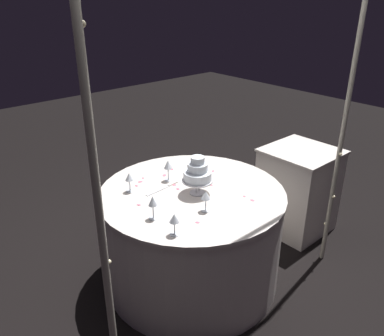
# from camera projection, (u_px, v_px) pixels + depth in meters

# --- Properties ---
(ground_plane) EXTENTS (12.00, 12.00, 0.00)m
(ground_plane) POSITION_uv_depth(u_px,v_px,m) (192.00, 277.00, 3.13)
(ground_plane) COLOR black
(decorative_arch) EXTENTS (2.06, 0.06, 2.50)m
(decorative_arch) POSITION_uv_depth(u_px,v_px,m) (260.00, 91.00, 2.09)
(decorative_arch) COLOR #B7B29E
(decorative_arch) RESTS_ON ground
(main_table) EXTENTS (1.34, 1.34, 0.78)m
(main_table) POSITION_uv_depth(u_px,v_px,m) (192.00, 236.00, 2.97)
(main_table) COLOR silver
(main_table) RESTS_ON ground
(side_table) EXTENTS (0.60, 0.60, 0.80)m
(side_table) POSITION_uv_depth(u_px,v_px,m) (298.00, 190.00, 3.62)
(side_table) COLOR silver
(side_table) RESTS_ON ground
(tiered_cake) EXTENTS (0.22, 0.22, 0.28)m
(tiered_cake) POSITION_uv_depth(u_px,v_px,m) (198.00, 173.00, 2.71)
(tiered_cake) COLOR silver
(tiered_cake) RESTS_ON main_table
(wine_glass_0) EXTENTS (0.06, 0.06, 0.15)m
(wine_glass_0) POSITION_uv_depth(u_px,v_px,m) (129.00, 178.00, 2.76)
(wine_glass_0) COLOR silver
(wine_glass_0) RESTS_ON main_table
(wine_glass_1) EXTENTS (0.06, 0.06, 0.14)m
(wine_glass_1) POSITION_uv_depth(u_px,v_px,m) (174.00, 219.00, 2.27)
(wine_glass_1) COLOR silver
(wine_glass_1) RESTS_ON main_table
(wine_glass_2) EXTENTS (0.06, 0.06, 0.14)m
(wine_glass_2) POSITION_uv_depth(u_px,v_px,m) (206.00, 196.00, 2.51)
(wine_glass_2) COLOR silver
(wine_glass_2) RESTS_ON main_table
(wine_glass_3) EXTENTS (0.06, 0.06, 0.17)m
(wine_glass_3) POSITION_uv_depth(u_px,v_px,m) (168.00, 165.00, 2.91)
(wine_glass_3) COLOR silver
(wine_glass_3) RESTS_ON main_table
(wine_glass_4) EXTENTS (0.06, 0.06, 0.16)m
(wine_glass_4) POSITION_uv_depth(u_px,v_px,m) (153.00, 202.00, 2.42)
(wine_glass_4) COLOR silver
(wine_glass_4) RESTS_ON main_table
(cake_knife) EXTENTS (0.30, 0.04, 0.01)m
(cake_knife) POSITION_uv_depth(u_px,v_px,m) (164.00, 188.00, 2.85)
(cake_knife) COLOR silver
(cake_knife) RESTS_ON main_table
(rose_petal_0) EXTENTS (0.03, 0.03, 0.00)m
(rose_petal_0) POSITION_uv_depth(u_px,v_px,m) (211.00, 185.00, 2.89)
(rose_petal_0) COLOR #EA6B84
(rose_petal_0) RESTS_ON main_table
(rose_petal_1) EXTENTS (0.04, 0.04, 0.00)m
(rose_petal_1) POSITION_uv_depth(u_px,v_px,m) (178.00, 189.00, 2.83)
(rose_petal_1) COLOR #EA6B84
(rose_petal_1) RESTS_ON main_table
(rose_petal_2) EXTENTS (0.03, 0.04, 0.00)m
(rose_petal_2) POSITION_uv_depth(u_px,v_px,m) (197.00, 222.00, 2.43)
(rose_petal_2) COLOR #EA6B84
(rose_petal_2) RESTS_ON main_table
(rose_petal_3) EXTENTS (0.03, 0.03, 0.00)m
(rose_petal_3) POSITION_uv_depth(u_px,v_px,m) (192.00, 180.00, 2.97)
(rose_petal_3) COLOR #EA6B84
(rose_petal_3) RESTS_ON main_table
(rose_petal_4) EXTENTS (0.04, 0.04, 0.00)m
(rose_petal_4) POSITION_uv_depth(u_px,v_px,m) (140.00, 182.00, 2.94)
(rose_petal_4) COLOR #EA6B84
(rose_petal_4) RESTS_ON main_table
(rose_petal_5) EXTENTS (0.03, 0.02, 0.00)m
(rose_petal_5) POSITION_uv_depth(u_px,v_px,m) (192.00, 167.00, 3.18)
(rose_petal_5) COLOR #EA6B84
(rose_petal_5) RESTS_ON main_table
(rose_petal_6) EXTENTS (0.04, 0.03, 0.00)m
(rose_petal_6) POSITION_uv_depth(u_px,v_px,m) (175.00, 185.00, 2.89)
(rose_petal_6) COLOR #EA6B84
(rose_petal_6) RESTS_ON main_table
(rose_petal_7) EXTENTS (0.03, 0.04, 0.00)m
(rose_petal_7) POSITION_uv_depth(u_px,v_px,m) (172.00, 169.00, 3.14)
(rose_petal_7) COLOR #EA6B84
(rose_petal_7) RESTS_ON main_table
(rose_petal_8) EXTENTS (0.02, 0.03, 0.00)m
(rose_petal_8) POSITION_uv_depth(u_px,v_px,m) (244.00, 196.00, 2.73)
(rose_petal_8) COLOR #EA6B84
(rose_petal_8) RESTS_ON main_table
(rose_petal_9) EXTENTS (0.03, 0.02, 0.00)m
(rose_petal_9) POSITION_uv_depth(u_px,v_px,m) (197.00, 171.00, 3.12)
(rose_petal_9) COLOR #EA6B84
(rose_petal_9) RESTS_ON main_table
(rose_petal_10) EXTENTS (0.04, 0.03, 0.00)m
(rose_petal_10) POSITION_uv_depth(u_px,v_px,m) (213.00, 171.00, 3.11)
(rose_petal_10) COLOR #EA6B84
(rose_petal_10) RESTS_ON main_table
(rose_petal_11) EXTENTS (0.02, 0.03, 0.00)m
(rose_petal_11) POSITION_uv_depth(u_px,v_px,m) (137.00, 186.00, 2.88)
(rose_petal_11) COLOR #EA6B84
(rose_petal_11) RESTS_ON main_table
(rose_petal_12) EXTENTS (0.03, 0.04, 0.00)m
(rose_petal_12) POSITION_uv_depth(u_px,v_px,m) (139.00, 205.00, 2.63)
(rose_petal_12) COLOR #EA6B84
(rose_petal_12) RESTS_ON main_table
(rose_petal_13) EXTENTS (0.05, 0.04, 0.00)m
(rose_petal_13) POSITION_uv_depth(u_px,v_px,m) (164.00, 175.00, 3.04)
(rose_petal_13) COLOR #EA6B84
(rose_petal_13) RESTS_ON main_table
(rose_petal_14) EXTENTS (0.03, 0.04, 0.00)m
(rose_petal_14) POSITION_uv_depth(u_px,v_px,m) (252.00, 200.00, 2.68)
(rose_petal_14) COLOR #EA6B84
(rose_petal_14) RESTS_ON main_table
(rose_petal_15) EXTENTS (0.02, 0.03, 0.00)m
(rose_petal_15) POSITION_uv_depth(u_px,v_px,m) (143.00, 178.00, 3.00)
(rose_petal_15) COLOR #EA6B84
(rose_petal_15) RESTS_ON main_table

